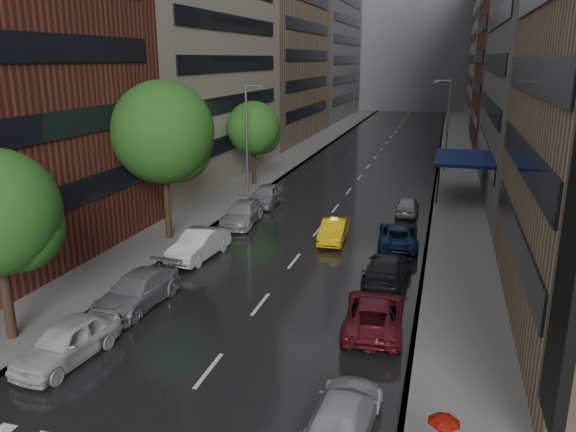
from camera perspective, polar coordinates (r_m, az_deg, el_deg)
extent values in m
cube|color=black|center=(64.23, 8.64, 5.66)|extent=(14.00, 140.00, 0.01)
cube|color=gray|center=(65.92, 0.83, 6.16)|extent=(4.00, 140.00, 0.15)
cube|color=gray|center=(63.76, 16.72, 5.16)|extent=(4.00, 140.00, 0.15)
cube|color=#937A5B|center=(80.10, -0.75, 15.71)|extent=(8.00, 28.00, 22.00)
cube|color=slate|center=(109.48, 3.99, 19.88)|extent=(8.00, 32.00, 38.00)
cube|color=slate|center=(49.33, 25.17, 15.41)|extent=(8.00, 28.00, 24.00)
cube|color=gray|center=(107.08, 20.53, 16.38)|extent=(8.00, 32.00, 28.00)
cube|color=black|center=(15.83, 27.14, -2.82)|extent=(0.30, 2.20, 10.00)
cube|color=slate|center=(131.12, 13.00, 17.53)|extent=(40.00, 14.00, 32.00)
cylinder|color=#382619|center=(25.09, -26.72, -6.82)|extent=(0.40, 0.40, 4.33)
cylinder|color=#382619|center=(35.52, -12.19, 1.78)|extent=(0.40, 0.40, 5.42)
sphere|color=#1E5116|center=(34.78, -12.58, 8.29)|extent=(6.19, 6.19, 6.19)
cylinder|color=#382619|center=(50.35, -3.48, 5.42)|extent=(0.40, 0.40, 4.12)
sphere|color=#1E5116|center=(49.89, -3.53, 8.91)|extent=(4.70, 4.70, 4.70)
imported|color=yellow|center=(35.13, 4.66, -1.48)|extent=(1.67, 4.26, 1.38)
imported|color=silver|center=(23.17, -21.52, -11.77)|extent=(2.34, 4.81, 1.58)
imported|color=gray|center=(26.94, -15.06, -7.32)|extent=(2.44, 5.36, 1.52)
imported|color=silver|center=(32.49, -9.05, -2.87)|extent=(2.19, 5.01, 1.60)
imported|color=#939398|center=(38.77, -4.69, 0.26)|extent=(2.49, 5.29, 1.49)
imported|color=gray|center=(43.66, -2.24, 2.14)|extent=(2.06, 4.77, 1.60)
imported|color=#A9B0B3|center=(18.19, 5.72, -19.24)|extent=(2.07, 4.65, 1.32)
imported|color=#5C121C|center=(24.19, 8.73, -9.76)|extent=(2.78, 5.38, 1.45)
imported|color=black|center=(29.10, 10.10, -5.26)|extent=(2.29, 5.27, 1.51)
imported|color=#0D1D3E|center=(34.72, 11.13, -1.93)|extent=(2.74, 5.23, 1.40)
imported|color=#9B9BA0|center=(41.97, 12.04, 1.07)|extent=(1.61, 3.99, 1.36)
imported|color=#B31A0D|center=(16.16, 15.52, -19.92)|extent=(0.82, 0.82, 0.72)
cylinder|color=gray|center=(45.99, -4.21, 7.69)|extent=(0.18, 0.18, 9.00)
cube|color=gray|center=(45.14, -2.60, 12.92)|extent=(0.50, 0.22, 0.16)
cylinder|color=gray|center=(58.15, 15.91, 8.83)|extent=(0.18, 0.18, 9.00)
cube|color=gray|center=(57.85, 14.81, 13.06)|extent=(0.50, 0.22, 0.16)
cube|color=navy|center=(48.46, 17.10, 5.66)|extent=(4.00, 8.00, 0.25)
cylinder|color=black|center=(44.99, 14.97, 3.13)|extent=(0.12, 0.12, 3.00)
cylinder|color=black|center=(52.45, 15.17, 4.86)|extent=(0.12, 0.12, 3.00)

